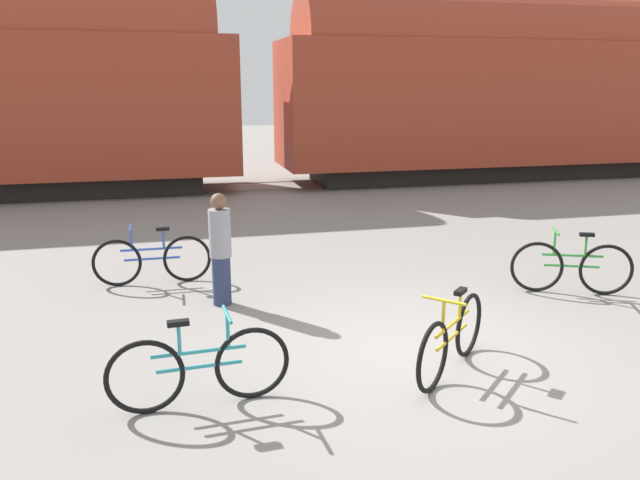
{
  "coord_description": "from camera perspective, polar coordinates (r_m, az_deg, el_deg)",
  "views": [
    {
      "loc": [
        -2.73,
        -6.13,
        2.99
      ],
      "look_at": [
        -0.92,
        1.16,
        1.1
      ],
      "focal_mm": 35.0,
      "sensor_mm": 36.0,
      "label": 1
    }
  ],
  "objects": [
    {
      "name": "freight_train",
      "position": [
        18.52,
        -5.65,
        14.06
      ],
      "size": [
        27.99,
        3.07,
        5.69
      ],
      "color": "black",
      "rests_on": "ground_plane"
    },
    {
      "name": "rail_near",
      "position": [
        18.06,
        -5.09,
        4.56
      ],
      "size": [
        39.99,
        0.07,
        0.01
      ],
      "primitive_type": "cube",
      "color": "#4C4238",
      "rests_on": "ground_plane"
    },
    {
      "name": "ground_plane",
      "position": [
        7.34,
        9.33,
        -10.09
      ],
      "size": [
        80.0,
        80.0,
        0.0
      ],
      "primitive_type": "plane",
      "color": "gray"
    },
    {
      "name": "bicycle_teal",
      "position": [
        6.1,
        -10.92,
        -11.42
      ],
      "size": [
        1.73,
        0.46,
        0.91
      ],
      "color": "black",
      "rests_on": "ground_plane"
    },
    {
      "name": "bicycle_yellow",
      "position": [
        6.79,
        11.97,
        -8.78
      ],
      "size": [
        1.31,
        1.22,
        0.9
      ],
      "color": "black",
      "rests_on": "ground_plane"
    },
    {
      "name": "person_in_grey",
      "position": [
        8.61,
        -9.09,
        -0.82
      ],
      "size": [
        0.3,
        0.3,
        1.57
      ],
      "rotation": [
        0.0,
        0.0,
        5.0
      ],
      "color": "#283351",
      "rests_on": "ground_plane"
    },
    {
      "name": "bicycle_green",
      "position": [
        9.77,
        21.99,
        -2.31
      ],
      "size": [
        1.6,
        0.72,
        0.94
      ],
      "color": "black",
      "rests_on": "ground_plane"
    },
    {
      "name": "bicycle_blue",
      "position": [
        9.83,
        -15.08,
        -1.74
      ],
      "size": [
        1.77,
        0.46,
        0.91
      ],
      "color": "black",
      "rests_on": "ground_plane"
    },
    {
      "name": "rail_far",
      "position": [
        19.46,
        -5.75,
        5.24
      ],
      "size": [
        39.99,
        0.07,
        0.01
      ],
      "primitive_type": "cube",
      "color": "#4C4238",
      "rests_on": "ground_plane"
    }
  ]
}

